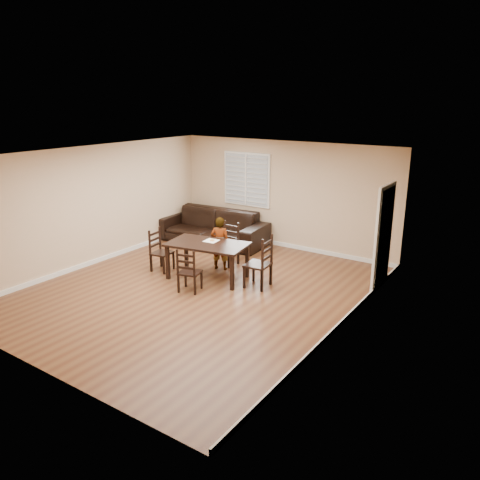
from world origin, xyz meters
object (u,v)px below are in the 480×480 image
sofa (212,227)px  chair_left (158,251)px  chair_right (264,265)px  chair_far (187,273)px  donut (212,240)px  dining_table (207,247)px  child (220,243)px  chair_near (230,245)px

sofa → chair_left: bearing=-88.0°
chair_right → chair_left: bearing=-86.0°
chair_far → chair_left: chair_left is taller
chair_left → donut: bearing=-78.5°
donut → chair_left: bearing=-162.0°
chair_far → chair_left: (-1.40, 0.64, 0.02)m
donut → sofa: sofa is taller
chair_far → dining_table: bearing=-94.6°
child → donut: child is taller
chair_left → sofa: chair_left is taller
child → chair_far: bearing=82.7°
chair_near → donut: chair_near is taller
chair_far → chair_right: size_ratio=0.83×
chair_left → child: (1.13, 0.80, 0.17)m
chair_left → donut: 1.34m
chair_far → donut: 1.12m
dining_table → chair_near: 1.08m
dining_table → donut: donut is taller
chair_far → chair_left: bearing=-39.8°
chair_right → sofa: size_ratio=0.37×
chair_near → chair_right: 1.64m
dining_table → chair_right: bearing=-0.5°
chair_right → chair_near: bearing=-126.0°
dining_table → donut: 0.22m
child → donut: size_ratio=12.40×
chair_right → sofa: (-2.76, 1.91, -0.06)m
chair_near → chair_right: bearing=-28.6°
chair_near → chair_left: (-1.08, -1.25, -0.02)m
dining_table → child: 0.61m
dining_table → chair_near: size_ratio=1.82×
child → donut: bearing=85.2°
chair_far → sofa: bearing=-76.0°
child → chair_right: bearing=146.6°
dining_table → sofa: bearing=115.4°
child → donut: 0.46m
donut → chair_far: bearing=-80.6°
chair_near → sofa: size_ratio=0.33×
chair_right → child: (-1.36, 0.38, 0.11)m
chair_right → child: bearing=-111.3°
sofa → dining_table: bearing=-59.1°
chair_left → chair_near: bearing=-47.3°
child → sofa: bearing=-65.1°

